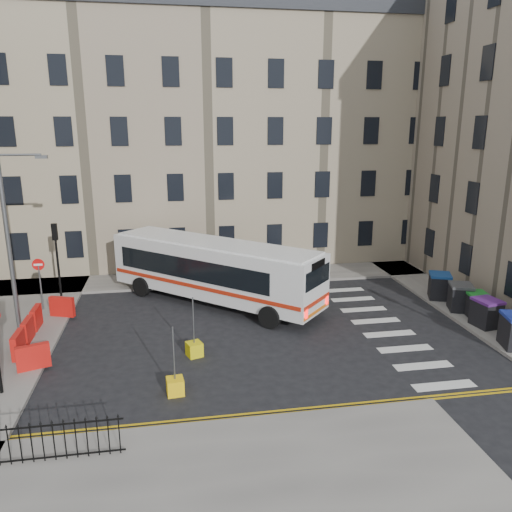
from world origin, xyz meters
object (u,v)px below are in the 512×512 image
object	(u,v)px
wheelie_bin_e	(439,286)
bollard_chevron	(194,349)
bus	(214,269)
wheelie_bin_b	(486,313)
wheelie_bin_d	(460,297)
bollard_yellow	(175,386)
wheelie_bin_c	(476,304)
streetlamp	(8,242)

from	to	relation	value
wheelie_bin_e	bollard_chevron	size ratio (longest dim) A/B	2.63
bus	wheelie_bin_b	size ratio (longest dim) A/B	8.06
wheelie_bin_d	bollard_chevron	world-z (taller)	wheelie_bin_d
wheelie_bin_d	bollard_yellow	distance (m)	15.62
wheelie_bin_b	wheelie_bin_c	world-z (taller)	wheelie_bin_b
streetlamp	bollard_chevron	world-z (taller)	streetlamp
bus	wheelie_bin_e	distance (m)	12.36
streetlamp	wheelie_bin_c	distance (m)	22.41
wheelie_bin_c	bollard_yellow	world-z (taller)	wheelie_bin_c
bollard_yellow	bollard_chevron	size ratio (longest dim) A/B	1.00
wheelie_bin_e	bollard_yellow	bearing A→B (deg)	-130.45
bollard_yellow	wheelie_bin_b	bearing A→B (deg)	13.40
wheelie_bin_c	wheelie_bin_b	bearing A→B (deg)	-93.53
wheelie_bin_d	wheelie_bin_e	distance (m)	1.86
wheelie_bin_b	wheelie_bin_e	size ratio (longest dim) A/B	0.85
wheelie_bin_b	wheelie_bin_e	world-z (taller)	wheelie_bin_e
wheelie_bin_d	wheelie_bin_e	xyz separation A→B (m)	(-0.11, 1.85, 0.00)
streetlamp	wheelie_bin_d	distance (m)	22.00
bus	wheelie_bin_d	distance (m)	12.87
wheelie_bin_e	bollard_yellow	distance (m)	16.28
streetlamp	wheelie_bin_e	size ratio (longest dim) A/B	5.15
wheelie_bin_c	bus	bearing A→B (deg)	170.19
streetlamp	bollard_chevron	size ratio (longest dim) A/B	13.57
wheelie_bin_b	wheelie_bin_d	xyz separation A→B (m)	(-0.03, 2.16, 0.03)
bus	wheelie_bin_e	bearing A→B (deg)	-55.77
wheelie_bin_e	bollard_chevron	world-z (taller)	wheelie_bin_e
wheelie_bin_b	bollard_chevron	size ratio (longest dim) A/B	2.25
streetlamp	bollard_yellow	bearing A→B (deg)	-44.00
streetlamp	bollard_chevron	distance (m)	9.75
wheelie_bin_d	wheelie_bin_c	bearing A→B (deg)	-49.22
bus	bollard_yellow	size ratio (longest dim) A/B	18.13
bus	wheelie_bin_c	xyz separation A→B (m)	(12.63, -4.48, -1.16)
bollard_yellow	bollard_chevron	world-z (taller)	same
streetlamp	bus	bearing A→B (deg)	14.16
bus	wheelie_bin_b	xyz separation A→B (m)	(12.33, -5.78, -1.10)
bus	wheelie_bin_c	distance (m)	13.45
wheelie_bin_b	bollard_yellow	world-z (taller)	wheelie_bin_b
streetlamp	wheelie_bin_e	distance (m)	21.86
streetlamp	bus	size ratio (longest dim) A/B	0.75
streetlamp	bollard_chevron	bearing A→B (deg)	-26.28
wheelie_bin_e	bollard_chevron	distance (m)	14.36
bollard_chevron	wheelie_bin_c	bearing A→B (deg)	7.39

